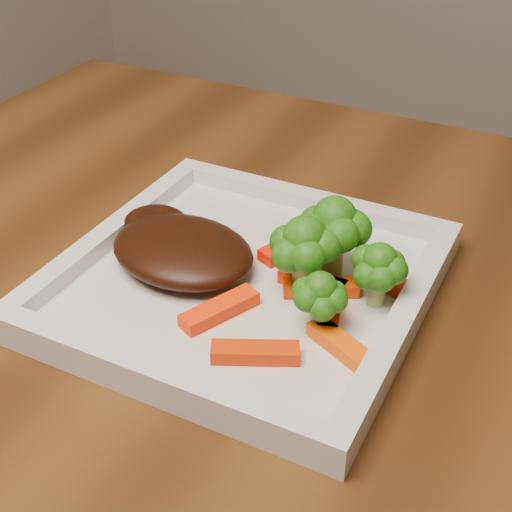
% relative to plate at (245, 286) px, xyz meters
% --- Properties ---
extents(plate, '(0.27, 0.27, 0.01)m').
position_rel_plate_xyz_m(plate, '(0.00, 0.00, 0.00)').
color(plate, silver).
rests_on(plate, dining_table).
extents(steak, '(0.13, 0.11, 0.03)m').
position_rel_plate_xyz_m(steak, '(-0.05, -0.01, 0.02)').
color(steak, black).
rests_on(steak, plate).
extents(broccoli_0, '(0.07, 0.07, 0.07)m').
position_rel_plate_xyz_m(broccoli_0, '(0.06, 0.04, 0.04)').
color(broccoli_0, '#1A5B0F').
rests_on(broccoli_0, plate).
extents(broccoli_1, '(0.06, 0.06, 0.06)m').
position_rel_plate_xyz_m(broccoli_1, '(0.10, 0.02, 0.04)').
color(broccoli_1, '#205F0F').
rests_on(broccoli_1, plate).
extents(broccoli_2, '(0.05, 0.05, 0.06)m').
position_rel_plate_xyz_m(broccoli_2, '(0.07, -0.03, 0.04)').
color(broccoli_2, '#1A6C12').
rests_on(broccoli_2, plate).
extents(broccoli_3, '(0.07, 0.07, 0.06)m').
position_rel_plate_xyz_m(broccoli_3, '(0.05, 0.01, 0.04)').
color(broccoli_3, '#237713').
rests_on(broccoli_3, plate).
extents(carrot_0, '(0.06, 0.04, 0.01)m').
position_rel_plate_xyz_m(carrot_0, '(0.05, -0.08, 0.01)').
color(carrot_0, red).
rests_on(carrot_0, plate).
extents(carrot_1, '(0.06, 0.04, 0.01)m').
position_rel_plate_xyz_m(carrot_1, '(0.10, -0.04, 0.01)').
color(carrot_1, '#FB5304').
rests_on(carrot_1, plate).
extents(carrot_2, '(0.04, 0.06, 0.01)m').
position_rel_plate_xyz_m(carrot_2, '(0.00, -0.05, 0.01)').
color(carrot_2, '#FF3204').
rests_on(carrot_2, plate).
extents(carrot_3, '(0.05, 0.03, 0.01)m').
position_rel_plate_xyz_m(carrot_3, '(0.10, 0.04, 0.01)').
color(carrot_3, red).
rests_on(carrot_3, plate).
extents(carrot_4, '(0.04, 0.06, 0.01)m').
position_rel_plate_xyz_m(carrot_4, '(0.02, 0.05, 0.01)').
color(carrot_4, '#FB1804').
rests_on(carrot_4, plate).
extents(carrot_5, '(0.03, 0.06, 0.01)m').
position_rel_plate_xyz_m(carrot_5, '(0.08, -0.01, 0.01)').
color(carrot_5, '#F71A04').
rests_on(carrot_5, plate).
extents(carrot_6, '(0.06, 0.04, 0.01)m').
position_rel_plate_xyz_m(carrot_6, '(0.06, 0.01, 0.01)').
color(carrot_6, '#E03503').
rests_on(carrot_6, plate).
extents(carrot_7, '(0.05, 0.01, 0.01)m').
position_rel_plate_xyz_m(carrot_7, '(0.05, 0.01, 0.01)').
color(carrot_7, '#FF2B04').
rests_on(carrot_7, plate).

